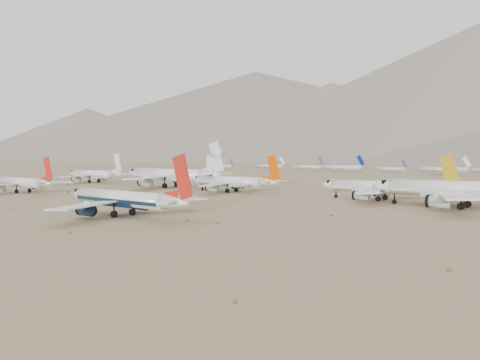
{
  "coord_description": "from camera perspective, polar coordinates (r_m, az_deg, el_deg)",
  "views": [
    {
      "loc": [
        97.55,
        -78.29,
        15.83
      ],
      "look_at": [
        -10.01,
        51.38,
        7.0
      ],
      "focal_mm": 35.0,
      "sensor_mm": 36.0,
      "label": 1
    }
  ],
  "objects": [
    {
      "name": "second_airliner",
      "position": [
        216.95,
        -24.86,
        -0.31
      ],
      "size": [
        43.95,
        42.96,
        15.58
      ],
      "color": "white",
      "rests_on": "ground"
    },
    {
      "name": "row2_orange_tail",
      "position": [
        200.25,
        -0.9,
        -0.22
      ],
      "size": [
        45.81,
        44.81,
        16.34
      ],
      "color": "white",
      "rests_on": "ground"
    },
    {
      "name": "desert_scrub",
      "position": [
        118.98,
        -26.14,
        -4.81
      ],
      "size": [
        261.14,
        121.67,
        0.63
      ],
      "color": "brown",
      "rests_on": "ground"
    },
    {
      "name": "row2_navy_widebody",
      "position": [
        153.77,
        25.98,
        -1.14
      ],
      "size": [
        55.75,
        54.52,
        19.83
      ],
      "color": "white",
      "rests_on": "ground"
    },
    {
      "name": "distant_storage_row",
      "position": [
        430.21,
        22.06,
        1.25
      ],
      "size": [
        458.78,
        50.5,
        15.0
      ],
      "color": "silver",
      "rests_on": "ground"
    },
    {
      "name": "ground",
      "position": [
        126.08,
        -11.51,
        -4.27
      ],
      "size": [
        7000.0,
        7000.0,
        0.0
      ],
      "primitive_type": "plane",
      "color": "#7C6648",
      "rests_on": "ground"
    },
    {
      "name": "row2_white_trijet",
      "position": [
        230.82,
        -8.18,
        0.66
      ],
      "size": [
        63.44,
        62.0,
        22.48
      ],
      "color": "white",
      "rests_on": "ground"
    },
    {
      "name": "row2_gold_tail",
      "position": [
        170.76,
        17.08,
        -0.89
      ],
      "size": [
        46.66,
        45.64,
        16.61
      ],
      "color": "white",
      "rests_on": "ground"
    },
    {
      "name": "row2_white_twin",
      "position": [
        284.05,
        -17.32,
        0.65
      ],
      "size": [
        48.35,
        47.31,
        17.28
      ],
      "color": "white",
      "rests_on": "ground"
    },
    {
      "name": "main_airliner",
      "position": [
        124.49,
        -13.88,
        -2.31
      ],
      "size": [
        46.35,
        45.27,
        16.36
      ],
      "color": "white",
      "rests_on": "ground"
    }
  ]
}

